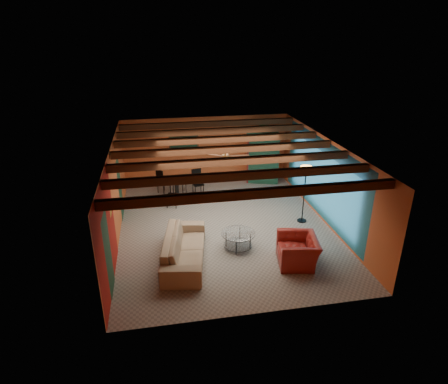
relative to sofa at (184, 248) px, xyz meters
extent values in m
cube|color=gray|center=(1.41, 1.61, -0.38)|extent=(6.50, 8.00, 0.01)
cube|color=silver|center=(1.41, 1.61, 2.32)|extent=(6.50, 8.00, 0.01)
cube|color=#B55329|center=(1.41, 5.61, 0.97)|extent=(6.50, 0.02, 2.70)
cube|color=maroon|center=(-1.84, 1.61, 0.97)|extent=(0.02, 8.00, 2.70)
cube|color=#296D77|center=(4.66, 1.61, 0.97)|extent=(0.02, 8.00, 2.70)
imported|color=#90775D|center=(0.00, 0.00, 0.00)|extent=(1.44, 2.75, 0.76)
imported|color=maroon|center=(2.95, -0.65, -0.01)|extent=(1.20, 1.32, 0.75)
cube|color=maroon|center=(3.61, 5.31, 0.64)|extent=(1.28, 0.87, 2.04)
cube|color=black|center=(0.51, 5.57, 1.27)|extent=(1.05, 0.03, 0.65)
imported|color=#26661E|center=(3.61, 5.31, 1.90)|extent=(0.53, 0.49, 0.48)
imported|color=orange|center=(0.14, 4.24, 0.71)|extent=(0.25, 0.25, 0.20)
camera|label=1|loc=(-0.54, -8.77, 5.36)|focal=30.35mm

